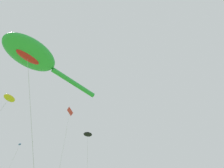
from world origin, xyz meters
name	(u,v)px	position (x,y,z in m)	size (l,w,h in m)	color
big_show_kite	(32,55)	(-2.96, 14.09, 18.61)	(10.43, 7.32, 19.33)	green
small_kite_triangle_green	(88,136)	(7.53, 12.88, 15.77)	(1.11, 1.85, 16.23)	black
small_kite_delta_white	(16,154)	(7.97, 23.24, 15.69)	(2.11, 0.63, 17.29)	blue
small_kite_bird_shape	(68,121)	(5.83, 14.72, 17.25)	(3.58, 2.66, 18.86)	red
small_kite_tiny_distant	(8,100)	(-2.33, 15.31, 13.82)	(1.69, 2.79, 14.20)	yellow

